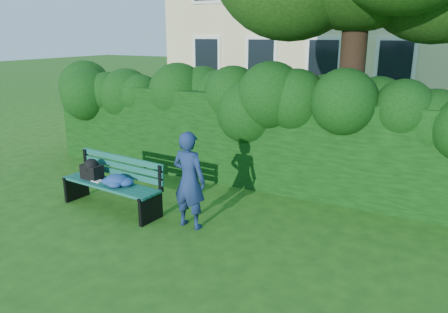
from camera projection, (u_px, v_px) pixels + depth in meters
The scene contains 4 objects.
ground at pixel (206, 223), 6.97m from camera, with size 80.00×80.00×0.00m, color #214D16.
hedge at pixel (263, 139), 8.57m from camera, with size 10.00×1.00×1.80m.
park_bench at pixel (111, 181), 7.41m from camera, with size 1.95×0.71×0.89m.
man_reading at pixel (189, 180), 6.63m from camera, with size 0.56×0.36×1.52m, color navy.
Camera 1 is at (3.37, -5.46, 2.93)m, focal length 35.00 mm.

